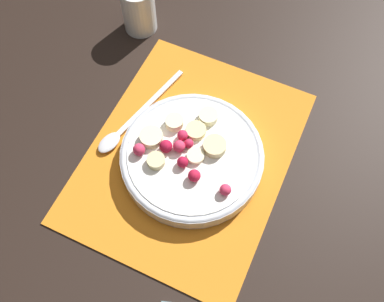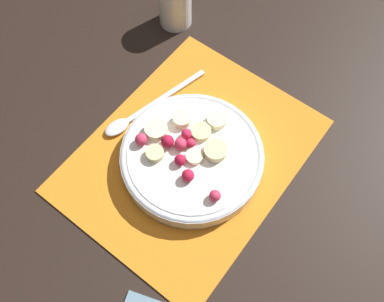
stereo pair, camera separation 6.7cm
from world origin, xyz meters
name	(u,v)px [view 1 (the left image)]	position (x,y,z in m)	size (l,w,h in m)	color
ground_plane	(189,156)	(0.00, 0.00, 0.00)	(3.00, 3.00, 0.00)	black
placemat	(189,155)	(0.00, 0.00, 0.00)	(0.41, 0.32, 0.01)	orange
fruit_bowl	(191,156)	(0.01, 0.01, 0.03)	(0.23, 0.23, 0.05)	silver
spoon	(126,127)	(0.00, -0.12, 0.01)	(0.21, 0.07, 0.01)	silver
drinking_glass	(139,9)	(-0.22, -0.21, 0.05)	(0.06, 0.06, 0.09)	white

